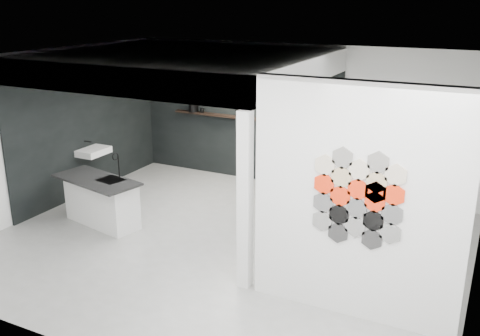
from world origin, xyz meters
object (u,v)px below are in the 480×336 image
partition_panel (356,204)px  utensil_cup (202,110)px  kitchen_island (101,200)px  glass_bowl (302,120)px  kettle (286,118)px  wall_basin (94,152)px  bottle_dark (237,112)px  stockpot (194,108)px  glass_vase (302,119)px

partition_panel → utensil_cup: partition_panel is taller
kitchen_island → glass_bowl: glass_bowl is taller
kettle → wall_basin: bearing=-127.3°
kettle → glass_bowl: size_ratio=1.15×
glass_bowl → kitchen_island: bearing=-126.8°
kitchen_island → wall_basin: bearing=146.9°
kitchen_island → glass_bowl: (2.34, 3.13, 0.96)m
partition_panel → bottle_dark: bearing=132.0°
partition_panel → glass_bowl: size_ratio=18.11×
stockpot → utensil_cup: 0.21m
bottle_dark → stockpot: bearing=180.0°
glass_vase → bottle_dark: size_ratio=0.98×
stockpot → utensil_cup: bearing=0.0°
wall_basin → bottle_dark: size_ratio=3.93×
kettle → glass_bowl: 0.33m
wall_basin → kitchen_island: (1.05, -1.06, -0.43)m
partition_panel → kitchen_island: size_ratio=1.70×
partition_panel → glass_vase: size_ratio=18.62×
partition_panel → kettle: size_ratio=15.69×
partition_panel → stockpot: size_ratio=13.52×
partition_panel → glass_bowl: partition_panel is taller
glass_bowl → kettle: bearing=180.0°
stockpot → bottle_dark: size_ratio=1.35×
kitchen_island → bottle_dark: bearing=85.5°
kitchen_island → utensil_cup: 3.27m
partition_panel → wall_basin: (-5.46, 1.80, -0.55)m
kitchen_island → glass_vase: (2.34, 3.13, 0.98)m
kitchen_island → glass_bowl: 4.02m
bottle_dark → kitchen_island: bearing=-106.7°
partition_panel → kettle: (-2.41, 3.87, -0.00)m
stockpot → utensil_cup: (0.21, 0.00, -0.04)m
kettle → utensil_cup: bearing=-161.4°
wall_basin → glass_vase: 4.01m
bottle_dark → utensil_cup: (-0.82, 0.00, -0.03)m
glass_vase → bottle_dark: 1.40m
kitchen_island → bottle_dark: bottle_dark is taller
wall_basin → bottle_dark: 2.92m
utensil_cup → glass_bowl: bearing=0.0°
glass_vase → wall_basin: bearing=-148.7°
glass_vase → glass_bowl: bearing=0.0°
bottle_dark → utensil_cup: size_ratio=1.64×
utensil_cup → kettle: bearing=0.0°
partition_panel → wall_basin: size_ratio=4.67×
partition_panel → glass_bowl: 4.39m
utensil_cup → partition_panel: bearing=-42.0°
stockpot → bottle_dark: stockpot is taller
kettle → stockpot: bearing=-161.4°
kettle → kitchen_island: bearing=-104.1°
kitchen_island → kettle: (2.01, 3.13, 0.98)m
kitchen_island → utensil_cup: (0.12, 3.13, 0.95)m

